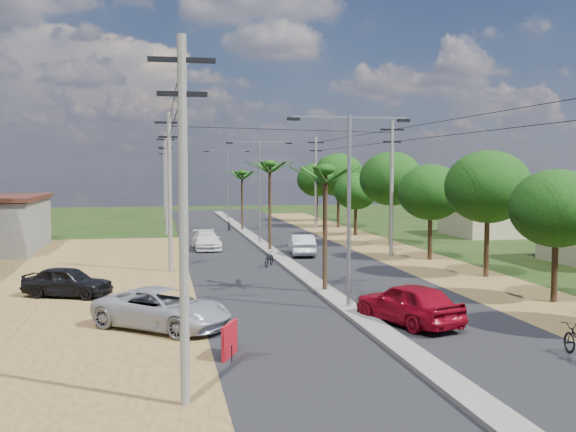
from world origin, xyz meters
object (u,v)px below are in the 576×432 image
Objects in this scene: car_red_near at (408,304)px; car_white_far at (207,241)px; car_silver_mid at (302,245)px; roadside_sign at (230,341)px; car_parked_dark at (67,282)px; car_parked_silver at (163,310)px.

car_white_far is at bearing -96.44° from car_red_near.
roadside_sign is at bearing 79.23° from car_silver_mid.
car_red_near reaches higher than car_parked_dark.
car_silver_mid is at bearing 96.89° from roadside_sign.
car_silver_mid is 1.06× the size of car_parked_dark.
car_parked_silver reaches higher than roadside_sign.
car_parked_silver is (-9.00, 1.02, -0.07)m from car_red_near.
car_red_near is 3.73× the size of roadside_sign.
roadside_sign is (2.00, -4.15, -0.18)m from car_parked_silver.
car_parked_dark reaches higher than roadside_sign.
car_white_far is at bearing -29.75° from car_silver_mid.
car_parked_silver is 4.61m from roadside_sign.
car_silver_mid is 24.66m from roadside_sign.
car_parked_silver is at bearing 70.85° from car_silver_mid.
roadside_sign is (6.21, -11.17, -0.15)m from car_parked_dark.
car_parked_silver is 8.19m from car_parked_dark.
car_parked_dark is (-13.21, 8.04, -0.10)m from car_red_near.
car_silver_mid reaches higher than roadside_sign.
car_white_far is (-5.79, 24.85, -0.13)m from car_red_near.
car_parked_silver is 4.19× the size of roadside_sign.
car_red_near is 1.08× the size of car_silver_mid.
roadside_sign is (-7.00, -3.13, -0.25)m from car_red_near.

